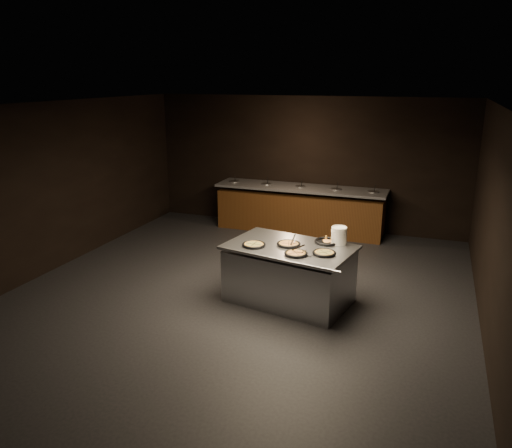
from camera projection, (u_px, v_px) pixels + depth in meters
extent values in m
cube|color=black|center=(239.00, 295.00, 7.85)|extent=(7.00, 8.00, 0.01)
cube|color=black|center=(237.00, 105.00, 7.02)|extent=(7.00, 8.00, 0.01)
cube|color=black|center=(306.00, 163.00, 11.05)|extent=(7.00, 0.01, 2.90)
cube|color=black|center=(44.00, 327.00, 3.83)|extent=(7.00, 0.01, 2.90)
cube|color=black|center=(50.00, 188.00, 8.59)|extent=(0.01, 8.00, 2.90)
cube|color=black|center=(496.00, 229.00, 6.29)|extent=(0.01, 8.00, 2.90)
cube|color=#4C2B12|center=(300.00, 212.00, 10.95)|extent=(3.60, 0.75, 0.85)
cube|color=#5C5C61|center=(300.00, 188.00, 10.79)|extent=(3.70, 0.83, 0.05)
cube|color=#371B0C|center=(299.00, 229.00, 11.06)|extent=(3.60, 0.69, 0.08)
cylinder|color=#AFB1B6|center=(234.00, 183.00, 11.30)|extent=(0.22, 0.22, 0.08)
cylinder|color=#52722D|center=(234.00, 182.00, 11.29)|extent=(0.19, 0.19, 0.02)
cylinder|color=black|center=(235.00, 178.00, 11.24)|extent=(0.04, 0.10, 0.19)
cylinder|color=#AFB1B6|center=(267.00, 185.00, 11.05)|extent=(0.22, 0.22, 0.08)
cylinder|color=#52722D|center=(267.00, 184.00, 11.04)|extent=(0.19, 0.19, 0.02)
cylinder|color=black|center=(268.00, 180.00, 10.99)|extent=(0.04, 0.10, 0.19)
cylinder|color=#AFB1B6|center=(300.00, 188.00, 10.79)|extent=(0.22, 0.22, 0.08)
cylinder|color=#52722D|center=(300.00, 187.00, 10.78)|extent=(0.19, 0.19, 0.02)
cylinder|color=black|center=(302.00, 183.00, 10.73)|extent=(0.04, 0.10, 0.19)
cylinder|color=#AFB1B6|center=(336.00, 190.00, 10.54)|extent=(0.22, 0.22, 0.08)
cylinder|color=#52722D|center=(336.00, 189.00, 10.53)|extent=(0.19, 0.19, 0.02)
cylinder|color=black|center=(337.00, 186.00, 10.48)|extent=(0.04, 0.10, 0.19)
cylinder|color=#AFB1B6|center=(373.00, 193.00, 10.28)|extent=(0.22, 0.22, 0.08)
cylinder|color=#52722D|center=(373.00, 192.00, 10.28)|extent=(0.19, 0.19, 0.02)
cylinder|color=black|center=(375.00, 188.00, 10.22)|extent=(0.04, 0.10, 0.19)
cube|color=#AFB1B6|center=(289.00, 276.00, 7.53)|extent=(1.93, 1.39, 0.79)
cube|color=#AFB1B6|center=(290.00, 247.00, 7.40)|extent=(2.02, 1.48, 0.04)
cylinder|color=#AFB1B6|center=(278.00, 260.00, 6.88)|extent=(1.82, 0.39, 0.04)
cylinder|color=white|center=(339.00, 236.00, 7.45)|extent=(0.23, 0.23, 0.26)
cylinder|color=black|center=(254.00, 246.00, 7.39)|extent=(0.33, 0.33, 0.01)
torus|color=black|center=(254.00, 245.00, 7.39)|extent=(0.35, 0.35, 0.04)
torus|color=#A07129|center=(254.00, 244.00, 7.39)|extent=(0.29, 0.29, 0.03)
cylinder|color=#AD8745|center=(254.00, 245.00, 7.39)|extent=(0.25, 0.25, 0.02)
cube|color=black|center=(254.00, 244.00, 7.39)|extent=(0.01, 0.25, 0.00)
cube|color=black|center=(254.00, 244.00, 7.39)|extent=(0.25, 0.01, 0.00)
cylinder|color=black|center=(289.00, 245.00, 7.43)|extent=(0.33, 0.33, 0.01)
torus|color=black|center=(289.00, 244.00, 7.42)|extent=(0.36, 0.36, 0.04)
torus|color=#A07129|center=(289.00, 244.00, 7.42)|extent=(0.29, 0.29, 0.03)
cylinder|color=gold|center=(289.00, 244.00, 7.42)|extent=(0.25, 0.25, 0.02)
cube|color=black|center=(289.00, 243.00, 7.42)|extent=(0.07, 0.24, 0.00)
cube|color=black|center=(289.00, 243.00, 7.42)|extent=(0.24, 0.07, 0.00)
cylinder|color=black|center=(327.00, 242.00, 7.54)|extent=(0.35, 0.35, 0.01)
torus|color=black|center=(327.00, 241.00, 7.53)|extent=(0.37, 0.37, 0.04)
cylinder|color=black|center=(296.00, 254.00, 7.03)|extent=(0.31, 0.31, 0.01)
torus|color=black|center=(296.00, 253.00, 7.02)|extent=(0.33, 0.33, 0.04)
torus|color=#A07129|center=(296.00, 253.00, 7.02)|extent=(0.27, 0.27, 0.03)
cylinder|color=gold|center=(296.00, 253.00, 7.02)|extent=(0.23, 0.23, 0.02)
cube|color=black|center=(296.00, 253.00, 7.02)|extent=(0.19, 0.14, 0.00)
cube|color=black|center=(296.00, 253.00, 7.02)|extent=(0.14, 0.19, 0.00)
cylinder|color=black|center=(324.00, 254.00, 7.05)|extent=(0.31, 0.31, 0.01)
torus|color=black|center=(324.00, 253.00, 7.04)|extent=(0.34, 0.34, 0.04)
torus|color=#A07129|center=(324.00, 253.00, 7.04)|extent=(0.27, 0.27, 0.03)
cylinder|color=#AD8745|center=(324.00, 253.00, 7.04)|extent=(0.23, 0.23, 0.02)
cube|color=black|center=(324.00, 252.00, 7.04)|extent=(0.17, 0.17, 0.00)
cube|color=black|center=(324.00, 252.00, 7.04)|extent=(0.17, 0.17, 0.00)
cube|color=#AFB1B6|center=(296.00, 241.00, 7.54)|extent=(0.09, 0.11, 0.00)
cylinder|color=black|center=(293.00, 239.00, 7.39)|extent=(0.03, 0.20, 0.12)
cylinder|color=#AFB1B6|center=(295.00, 241.00, 7.47)|extent=(0.02, 0.10, 0.08)
cube|color=#AFB1B6|center=(308.00, 254.00, 6.98)|extent=(0.12, 0.11, 0.00)
cylinder|color=black|center=(298.00, 247.00, 7.03)|extent=(0.20, 0.06, 0.12)
cylinder|color=#AFB1B6|center=(303.00, 252.00, 7.01)|extent=(0.10, 0.03, 0.08)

